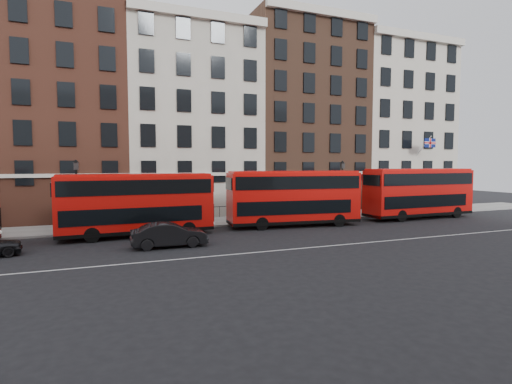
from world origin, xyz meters
name	(u,v)px	position (x,y,z in m)	size (l,w,h in m)	color
ground	(253,245)	(0.00, 0.00, 0.00)	(120.00, 120.00, 0.00)	black
pavement	(209,222)	(0.00, 10.50, 0.07)	(80.00, 5.00, 0.15)	gray
kerb	(217,226)	(0.00, 8.00, 0.08)	(80.00, 0.30, 0.16)	gray
road_centre_line	(265,252)	(0.00, -2.00, 0.01)	(70.00, 0.12, 0.01)	white
building_terrace	(187,114)	(-0.31, 17.88, 10.24)	(64.00, 11.95, 22.00)	#B6AF9E
bus_b	(136,203)	(-6.54, 5.90, 2.39)	(10.68, 2.90, 4.45)	red
bus_c	(294,197)	(5.90, 5.91, 2.46)	(11.11, 3.78, 4.58)	red
bus_d	(419,192)	(19.12, 5.90, 2.52)	(11.26, 2.98, 4.70)	red
car_front	(169,235)	(-5.01, 1.42, 0.76)	(1.61, 4.62, 1.52)	black
lamp_post_left	(77,192)	(-10.46, 8.53, 3.08)	(0.44, 0.44, 5.33)	black
lamp_post_right	(342,186)	(12.30, 8.43, 3.08)	(0.44, 0.44, 5.33)	black
traffic_light	(437,190)	(23.82, 8.24, 2.45)	(0.25, 0.45, 3.27)	black
iron_railings	(203,212)	(0.00, 12.70, 0.65)	(6.60, 0.06, 1.00)	black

